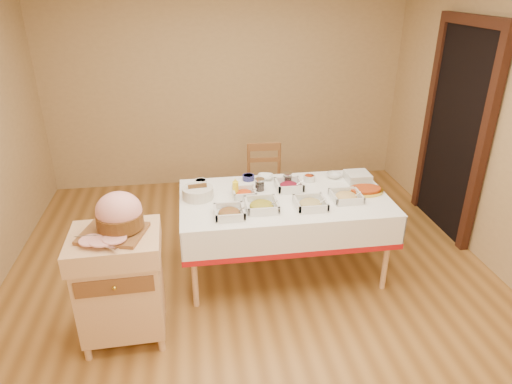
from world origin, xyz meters
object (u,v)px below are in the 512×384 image
mustard_bottle (235,188)px  preserve_jar_left (260,185)px  dining_chair (265,184)px  brass_platter (365,190)px  butcher_cart (120,281)px  bread_basket (198,193)px  plate_stack (358,177)px  ham_on_board (118,216)px  dining_table (284,213)px  preserve_jar_right (287,179)px

mustard_bottle → preserve_jar_left: bearing=20.9°
preserve_jar_left → mustard_bottle: (-0.23, -0.09, 0.03)m
dining_chair → mustard_bottle: mustard_bottle is taller
dining_chair → preserve_jar_left: size_ratio=7.89×
mustard_bottle → brass_platter: mustard_bottle is taller
butcher_cart → bread_basket: bearing=52.1°
dining_chair → plate_stack: bearing=-43.7°
bread_basket → plate_stack: bearing=5.9°
mustard_bottle → brass_platter: size_ratio=0.51×
ham_on_board → plate_stack: (2.06, 0.90, -0.21)m
ham_on_board → preserve_jar_left: ham_on_board is taller
ham_on_board → mustard_bottle: bearing=39.5°
dining_table → butcher_cart: size_ratio=2.05×
butcher_cart → preserve_jar_right: 1.75m
mustard_bottle → plate_stack: size_ratio=0.77×
dining_chair → preserve_jar_left: dining_chair is taller
preserve_jar_left → bread_basket: (-0.56, -0.08, 0.00)m
dining_chair → plate_stack: size_ratio=4.04×
preserve_jar_right → bread_basket: (-0.83, -0.18, 0.00)m
ham_on_board → bread_basket: (0.56, 0.74, -0.20)m
dining_chair → brass_platter: bearing=-53.2°
preserve_jar_left → preserve_jar_right: size_ratio=1.03×
preserve_jar_left → preserve_jar_right: (0.28, 0.10, -0.00)m
preserve_jar_right → plate_stack: (0.67, -0.02, -0.01)m
ham_on_board → preserve_jar_right: ham_on_board is taller
dining_table → preserve_jar_left: size_ratio=16.30×
dining_table → brass_platter: size_ratio=5.54×
butcher_cart → plate_stack: 2.32m
ham_on_board → butcher_cart: bearing=-141.9°
butcher_cart → preserve_jar_left: bearing=36.3°
dining_table → bread_basket: bread_basket is taller
preserve_jar_right → mustard_bottle: mustard_bottle is taller
plate_stack → preserve_jar_left: bearing=-175.4°
ham_on_board → preserve_jar_right: size_ratio=4.15×
bread_basket → dining_chair: bearing=49.8°
ham_on_board → preserve_jar_left: size_ratio=4.03×
mustard_bottle → ham_on_board: bearing=-140.5°
preserve_jar_left → preserve_jar_right: bearing=20.1°
dining_table → preserve_jar_right: (0.08, 0.27, 0.21)m
mustard_bottle → dining_table: bearing=-10.3°
dining_table → plate_stack: bearing=17.7°
plate_stack → brass_platter: (-0.02, -0.26, -0.02)m
butcher_cart → preserve_jar_right: (1.44, 0.96, 0.31)m
preserve_jar_left → preserve_jar_right: preserve_jar_left is taller
preserve_jar_right → mustard_bottle: bearing=-159.5°
mustard_bottle → plate_stack: 1.19m
ham_on_board → brass_platter: bearing=17.2°
preserve_jar_right → butcher_cart: bearing=-146.4°
dining_chair → bread_basket: size_ratio=3.25×
dining_table → mustard_bottle: size_ratio=10.80×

